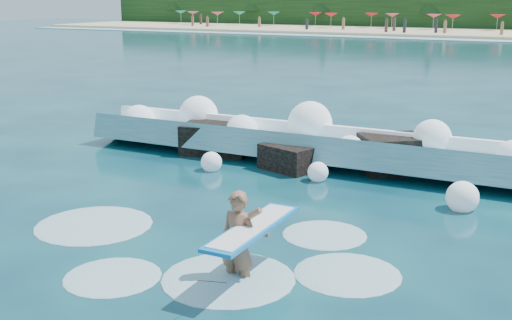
% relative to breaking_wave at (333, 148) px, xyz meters
% --- Properties ---
extents(ground, '(200.00, 200.00, 0.00)m').
position_rel_breaking_wave_xyz_m(ground, '(-1.62, -6.87, -0.49)').
color(ground, '#07273A').
rests_on(ground, ground).
extents(wet_band, '(140.00, 5.00, 0.08)m').
position_rel_breaking_wave_xyz_m(wet_band, '(-1.62, 60.13, -0.45)').
color(wet_band, silver).
rests_on(wet_band, ground).
extents(breaking_wave, '(16.34, 2.62, 1.41)m').
position_rel_breaking_wave_xyz_m(breaking_wave, '(0.00, 0.00, 0.00)').
color(breaking_wave, teal).
rests_on(breaking_wave, ground).
extents(rock_cluster, '(8.02, 3.10, 1.22)m').
position_rel_breaking_wave_xyz_m(rock_cluster, '(-1.24, -0.43, -0.10)').
color(rock_cluster, black).
rests_on(rock_cluster, ground).
extents(surfer_with_board, '(0.96, 3.05, 1.96)m').
position_rel_breaking_wave_xyz_m(surfer_with_board, '(1.44, -8.49, 0.23)').
color(surfer_with_board, brown).
rests_on(surfer_with_board, ground).
extents(wave_spray, '(14.83, 4.31, 1.86)m').
position_rel_breaking_wave_xyz_m(wave_spray, '(-0.56, -0.09, 0.39)').
color(wave_spray, white).
rests_on(wave_spray, ground).
extents(surf_foam, '(9.18, 5.61, 0.13)m').
position_rel_breaking_wave_xyz_m(surf_foam, '(0.28, -7.98, -0.49)').
color(surf_foam, silver).
rests_on(surf_foam, ground).
extents(beachgoers, '(92.00, 13.43, 1.94)m').
position_rel_breaking_wave_xyz_m(beachgoers, '(-5.72, 68.33, 0.58)').
color(beachgoers, '#3F332D').
rests_on(beachgoers, ground).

